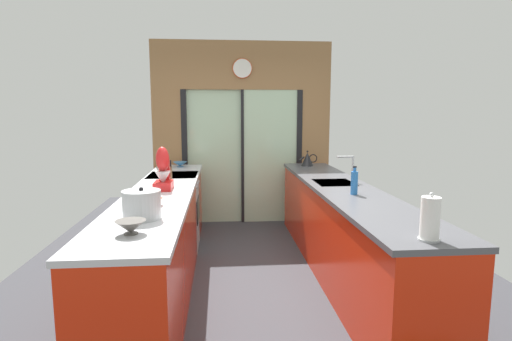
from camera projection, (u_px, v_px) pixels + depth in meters
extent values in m
cube|color=#38383D|center=(252.00, 266.00, 4.45)|extent=(5.04, 7.60, 0.02)
cube|color=olive|center=(242.00, 65.00, 5.88)|extent=(2.64, 0.08, 0.70)
cube|color=#B2D1AD|center=(215.00, 157.00, 6.06)|extent=(0.80, 0.02, 2.00)
cube|color=#B2D1AD|center=(270.00, 157.00, 6.09)|extent=(0.80, 0.02, 2.00)
cube|color=black|center=(185.00, 158.00, 6.00)|extent=(0.08, 0.10, 2.00)
cube|color=black|center=(299.00, 156.00, 6.15)|extent=(0.08, 0.10, 2.00)
cube|color=black|center=(242.00, 157.00, 6.08)|extent=(0.04, 0.10, 2.00)
cube|color=olive|center=(168.00, 158.00, 5.98)|extent=(0.42, 0.08, 2.00)
cube|color=olive|center=(315.00, 156.00, 6.17)|extent=(0.42, 0.08, 2.00)
cylinder|color=white|center=(242.00, 68.00, 5.83)|extent=(0.27, 0.03, 0.27)
torus|color=#DB4C23|center=(242.00, 68.00, 5.83)|extent=(0.29, 0.02, 0.29)
cube|color=red|center=(153.00, 259.00, 3.39)|extent=(0.58, 2.55, 0.88)
cube|color=red|center=(179.00, 202.00, 5.56)|extent=(0.58, 0.65, 0.88)
cube|color=#BCBCC1|center=(162.00, 192.00, 3.94)|extent=(0.62, 3.80, 0.04)
cube|color=red|center=(342.00, 232.00, 4.17)|extent=(0.58, 3.80, 0.88)
cube|color=#4C4C51|center=(343.00, 188.00, 4.10)|extent=(0.62, 3.80, 0.04)
cube|color=#B7BABC|center=(334.00, 185.00, 4.35)|extent=(0.40, 0.48, 0.05)
cylinder|color=#B7BABC|center=(353.00, 169.00, 4.34)|extent=(0.02, 0.02, 0.29)
cylinder|color=#B7BABC|center=(345.00, 157.00, 4.31)|extent=(0.18, 0.02, 0.02)
cube|color=#B7BABC|center=(174.00, 213.00, 4.94)|extent=(0.58, 0.60, 0.88)
cube|color=black|center=(198.00, 210.00, 4.96)|extent=(0.01, 0.48, 0.28)
cube|color=black|center=(173.00, 176.00, 4.88)|extent=(0.58, 0.60, 0.03)
cylinder|color=#B7BABC|center=(197.00, 187.00, 4.74)|extent=(0.02, 0.04, 0.04)
cylinder|color=#B7BABC|center=(198.00, 184.00, 4.92)|extent=(0.02, 0.04, 0.04)
cylinder|color=#B7BABC|center=(199.00, 182.00, 5.10)|extent=(0.02, 0.04, 0.04)
cylinder|color=#514C47|center=(131.00, 233.00, 2.50)|extent=(0.09, 0.09, 0.01)
cone|color=#514C47|center=(131.00, 227.00, 2.49)|extent=(0.19, 0.19, 0.08)
cylinder|color=#BC4C38|center=(152.00, 205.00, 3.25)|extent=(0.08, 0.08, 0.01)
cone|color=#BC4C38|center=(152.00, 202.00, 3.25)|extent=(0.18, 0.18, 0.05)
cylinder|color=teal|center=(180.00, 167.00, 5.57)|extent=(0.09, 0.09, 0.01)
cone|color=teal|center=(180.00, 164.00, 5.56)|extent=(0.20, 0.20, 0.06)
cube|color=brown|center=(167.00, 175.00, 4.23)|extent=(0.08, 0.14, 0.19)
cylinder|color=black|center=(164.00, 163.00, 4.21)|extent=(0.02, 0.02, 0.09)
cylinder|color=black|center=(165.00, 164.00, 4.21)|extent=(0.02, 0.02, 0.06)
cylinder|color=black|center=(167.00, 165.00, 4.22)|extent=(0.02, 0.02, 0.05)
cylinder|color=black|center=(169.00, 163.00, 4.22)|extent=(0.02, 0.02, 0.08)
cylinder|color=black|center=(171.00, 164.00, 4.22)|extent=(0.02, 0.02, 0.08)
cube|color=red|center=(164.00, 185.00, 3.94)|extent=(0.17, 0.26, 0.08)
cube|color=red|center=(164.00, 170.00, 4.01)|extent=(0.10, 0.08, 0.20)
ellipsoid|color=red|center=(163.00, 159.00, 3.89)|extent=(0.13, 0.12, 0.24)
cone|color=#B7BABC|center=(163.00, 178.00, 3.89)|extent=(0.15, 0.15, 0.13)
cylinder|color=#B7BABC|center=(142.00, 206.00, 2.84)|extent=(0.27, 0.27, 0.19)
cylinder|color=#B7BABC|center=(141.00, 191.00, 2.83)|extent=(0.27, 0.27, 0.01)
sphere|color=black|center=(141.00, 189.00, 2.83)|extent=(0.03, 0.03, 0.03)
cone|color=black|center=(307.00, 159.00, 5.67)|extent=(0.17, 0.17, 0.19)
sphere|color=black|center=(307.00, 152.00, 5.66)|extent=(0.03, 0.03, 0.03)
cylinder|color=black|center=(302.00, 158.00, 5.67)|extent=(0.08, 0.02, 0.07)
torus|color=black|center=(313.00, 158.00, 5.68)|extent=(0.12, 0.01, 0.12)
cylinder|color=#286BB7|center=(354.00, 183.00, 3.69)|extent=(0.06, 0.06, 0.21)
cylinder|color=#286BB7|center=(355.00, 169.00, 3.67)|extent=(0.03, 0.03, 0.04)
cylinder|color=black|center=(355.00, 167.00, 3.67)|extent=(0.04, 0.04, 0.01)
cylinder|color=#B7BABC|center=(429.00, 239.00, 2.38)|extent=(0.13, 0.13, 0.01)
cylinder|color=white|center=(430.00, 218.00, 2.36)|extent=(0.11, 0.11, 0.25)
sphere|color=#B7BABC|center=(432.00, 195.00, 2.34)|extent=(0.03, 0.03, 0.03)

